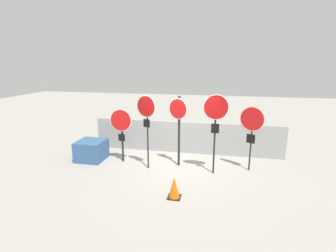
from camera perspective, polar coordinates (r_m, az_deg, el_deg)
name	(u,v)px	position (r m, az deg, el deg)	size (l,w,h in m)	color
ground_plane	(179,167)	(9.12, 2.52, -9.00)	(40.00, 40.00, 0.00)	gray
fence_back	(186,138)	(10.37, 3.94, -2.52)	(7.44, 0.12, 1.25)	gray
stop_sign_0	(121,125)	(9.35, -10.15, 0.21)	(0.80, 0.13, 1.95)	black
stop_sign_1	(146,113)	(8.51, -4.71, 2.86)	(0.69, 0.27, 2.51)	black
stop_sign_2	(178,119)	(8.79, 2.29, 1.59)	(0.66, 0.31, 2.44)	black
stop_sign_3	(216,115)	(8.18, 10.34, 2.39)	(0.79, 0.13, 2.59)	black
stop_sign_4	(252,123)	(8.79, 17.80, 0.55)	(0.74, 0.37, 2.17)	black
traffic_cone_0	(174,187)	(7.14, 1.36, -13.23)	(0.35, 0.35, 0.60)	black
storage_crate	(91,150)	(10.09, -16.34, -5.08)	(0.96, 0.99, 0.73)	#335684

